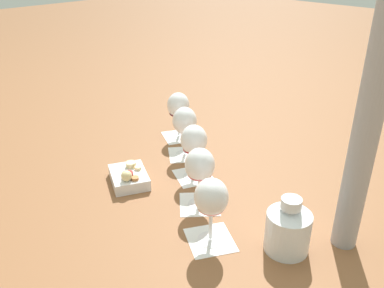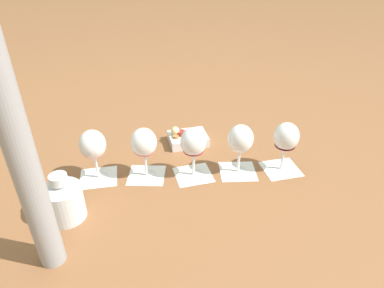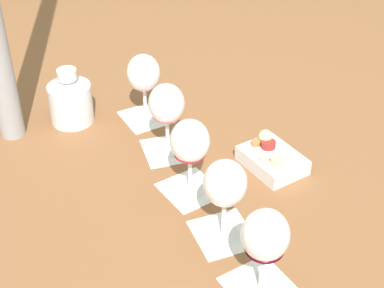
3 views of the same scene
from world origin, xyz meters
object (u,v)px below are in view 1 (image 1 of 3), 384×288
at_px(snack_dish, 129,177).
at_px(ceramic_vase, 288,228).
at_px(wine_glass_0, 211,200).
at_px(wine_glass_2, 195,143).
at_px(wine_glass_3, 185,123).
at_px(wine_glass_1, 200,167).
at_px(wine_glass_4, 178,107).

bearing_deg(snack_dish, ceramic_vase, -171.01).
xyz_separation_m(wine_glass_0, wine_glass_2, (0.24, -0.19, 0.00)).
distance_m(wine_glass_0, wine_glass_3, 0.46).
bearing_deg(snack_dish, wine_glass_1, -163.65).
relative_size(wine_glass_2, ceramic_vase, 1.20).
bearing_deg(wine_glass_2, wine_glass_3, -32.93).
height_order(wine_glass_1, wine_glass_2, same).
height_order(wine_glass_2, wine_glass_4, same).
bearing_deg(wine_glass_0, ceramic_vase, -145.13).
xyz_separation_m(wine_glass_1, wine_glass_2, (0.11, -0.10, 0.00)).
bearing_deg(wine_glass_2, wine_glass_0, 141.49).
relative_size(wine_glass_1, snack_dish, 1.00).
bearing_deg(ceramic_vase, wine_glass_2, -12.46).
bearing_deg(wine_glass_4, wine_glass_3, 144.57).
height_order(wine_glass_1, ceramic_vase, wine_glass_1).
bearing_deg(wine_glass_0, wine_glass_2, -38.51).
height_order(wine_glass_0, ceramic_vase, wine_glass_0).
distance_m(wine_glass_0, wine_glass_1, 0.16).
height_order(wine_glass_1, wine_glass_3, same).
height_order(wine_glass_1, snack_dish, wine_glass_1).
relative_size(wine_glass_3, wine_glass_4, 1.00).
distance_m(wine_glass_0, snack_dish, 0.37).
distance_m(wine_glass_2, wine_glass_3, 0.15).
height_order(wine_glass_4, snack_dish, wine_glass_4).
xyz_separation_m(wine_glass_0, wine_glass_1, (0.12, -0.09, 0.00)).
height_order(wine_glass_0, snack_dish, wine_glass_0).
bearing_deg(ceramic_vase, wine_glass_4, -21.76).
bearing_deg(wine_glass_1, wine_glass_3, -36.77).
height_order(wine_glass_3, ceramic_vase, wine_glass_3).
xyz_separation_m(wine_glass_2, snack_dish, (0.12, 0.17, -0.10)).
bearing_deg(snack_dish, wine_glass_4, -68.75).
xyz_separation_m(wine_glass_4, ceramic_vase, (-0.64, 0.25, -0.06)).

